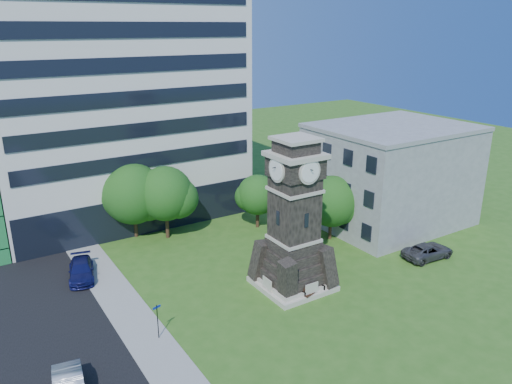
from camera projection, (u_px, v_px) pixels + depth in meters
ground at (276, 308)px, 37.15m from camera, size 160.00×160.00×0.00m
sidewalk at (130, 314)px, 36.32m from camera, size 3.00×70.00×0.06m
street at (1, 353)px, 32.00m from camera, size 14.00×80.00×0.02m
clock_tower at (294, 225)px, 38.60m from camera, size 5.40×5.40×12.22m
office_tall at (111, 84)px, 51.70m from camera, size 26.20×15.11×28.60m
office_low at (390, 174)px, 52.06m from camera, size 15.20×12.20×10.40m
car_street_north at (81, 270)px, 41.32m from camera, size 3.04×5.12×1.39m
car_east_lot at (428, 251)px, 44.90m from camera, size 5.08×2.64×1.37m
park_bench at (312, 290)px, 38.49m from camera, size 2.01×0.54×1.04m
street_sign at (157, 318)px, 33.00m from camera, size 0.61×0.06×2.54m
tree_nw at (134, 195)px, 48.38m from camera, size 6.57×5.97×7.47m
tree_nc at (166, 195)px, 48.13m from camera, size 5.85×5.32×7.25m
tree_ne at (258, 196)px, 51.02m from camera, size 4.57×4.16×5.62m
tree_east at (332, 203)px, 48.03m from camera, size 5.47×4.98×6.40m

